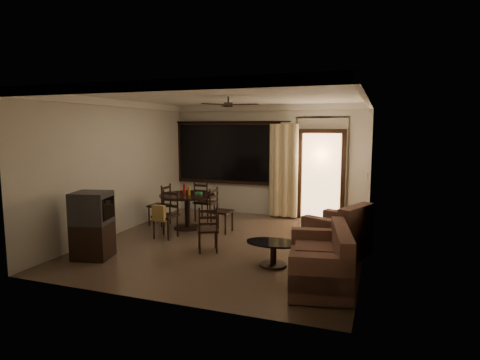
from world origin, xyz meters
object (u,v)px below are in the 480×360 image
at_px(dining_table, 187,202).
at_px(sofa, 323,263).
at_px(armchair, 340,235).
at_px(coffee_table, 273,250).
at_px(dining_chair_south, 166,223).
at_px(dining_chair_east, 221,219).
at_px(dining_chair_north, 205,209).
at_px(side_chair, 208,238).
at_px(dining_chair_west, 160,213).
at_px(tv_cabinet, 92,225).

xyz_separation_m(dining_table, sofa, (3.31, -2.29, -0.27)).
relative_size(armchair, coffee_table, 1.32).
height_order(dining_chair_south, sofa, dining_chair_south).
distance_m(dining_chair_east, sofa, 3.33).
relative_size(dining_chair_east, dining_chair_north, 1.00).
xyz_separation_m(sofa, side_chair, (-2.18, 0.88, -0.08)).
relative_size(dining_chair_north, armchair, 0.80).
bearing_deg(armchair, side_chair, -144.18).
bearing_deg(side_chair, dining_table, -79.21).
bearing_deg(dining_chair_south, side_chair, -21.01).
bearing_deg(dining_chair_west, dining_chair_south, 40.47).
distance_m(dining_chair_south, tv_cabinet, 1.65).
distance_m(dining_chair_east, coffee_table, 2.32).
bearing_deg(coffee_table, dining_chair_west, 150.41).
distance_m(dining_chair_east, dining_chair_south, 1.20).
height_order(dining_chair_west, coffee_table, dining_chair_west).
relative_size(dining_chair_east, armchair, 0.80).
xyz_separation_m(dining_chair_south, sofa, (3.37, -1.44, 0.02)).
xyz_separation_m(dining_chair_south, dining_chair_north, (0.12, 1.64, -0.02)).
height_order(dining_table, side_chair, dining_table).
xyz_separation_m(dining_chair_south, side_chair, (1.19, -0.56, -0.06)).
bearing_deg(armchair, dining_table, -171.74).
bearing_deg(side_chair, coffee_table, 138.18).
height_order(tv_cabinet, side_chair, tv_cabinet).
bearing_deg(sofa, dining_chair_north, 125.88).
distance_m(dining_chair_north, tv_cabinet, 3.26).
height_order(dining_chair_west, sofa, dining_chair_west).
xyz_separation_m(sofa, armchair, (0.10, 1.39, 0.05)).
height_order(dining_table, dining_chair_south, dining_table).
bearing_deg(side_chair, dining_chair_west, -66.09).
bearing_deg(dining_chair_east, dining_table, 89.92).
height_order(dining_chair_east, coffee_table, dining_chair_east).
relative_size(dining_chair_south, coffee_table, 1.05).
relative_size(dining_chair_west, coffee_table, 1.05).
bearing_deg(dining_chair_north, dining_chair_east, 136.76).
bearing_deg(tv_cabinet, dining_chair_south, 57.76).
xyz_separation_m(dining_table, dining_chair_west, (-0.74, 0.06, -0.32)).
bearing_deg(tv_cabinet, dining_chair_west, 80.03).
relative_size(coffee_table, side_chair, 1.07).
height_order(dining_chair_east, sofa, dining_chair_east).
bearing_deg(dining_chair_north, armchair, 157.45).
relative_size(dining_chair_south, dining_chair_north, 1.00).
bearing_deg(dining_chair_west, tv_cabinet, 7.66).
relative_size(dining_table, dining_chair_south, 1.28).
xyz_separation_m(dining_chair_south, coffee_table, (2.50, -0.89, -0.04)).
distance_m(dining_table, dining_chair_south, 0.91).
height_order(dining_chair_east, side_chair, dining_chair_east).
bearing_deg(dining_chair_north, coffee_table, 137.44).
distance_m(dining_chair_east, tv_cabinet, 2.75).
relative_size(dining_chair_west, dining_chair_north, 1.00).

